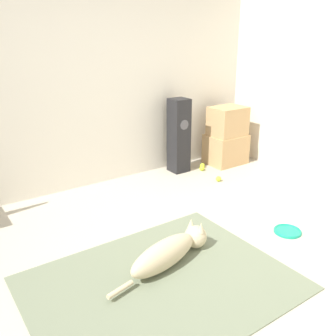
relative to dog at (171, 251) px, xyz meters
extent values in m
plane|color=#BCB29E|center=(-0.08, -0.19, -0.12)|extent=(12.00, 12.00, 0.00)
cube|color=silver|center=(-0.08, 1.91, 1.15)|extent=(8.00, 0.06, 2.55)
cube|color=slate|center=(-0.20, -0.16, -0.12)|extent=(1.86, 1.45, 0.01)
ellipsoid|color=beige|center=(-0.07, -0.02, 0.00)|extent=(0.70, 0.34, 0.23)
sphere|color=beige|center=(0.31, 0.07, -0.01)|extent=(0.19, 0.19, 0.19)
cone|color=beige|center=(0.30, 0.12, 0.09)|extent=(0.06, 0.06, 0.09)
cone|color=beige|center=(0.32, 0.02, 0.09)|extent=(0.06, 0.06, 0.09)
cylinder|color=beige|center=(-0.51, -0.12, -0.06)|extent=(0.22, 0.08, 0.04)
cylinder|color=#199E7A|center=(1.17, -0.21, -0.11)|extent=(0.25, 0.25, 0.02)
torus|color=#199E7A|center=(1.17, -0.21, -0.11)|extent=(0.25, 0.25, 0.02)
cube|color=tan|center=(2.02, 1.53, 0.08)|extent=(0.52, 0.41, 0.40)
cube|color=tan|center=(2.02, 1.52, 0.47)|extent=(0.46, 0.37, 0.39)
cube|color=black|center=(1.31, 1.65, 0.35)|extent=(0.23, 0.23, 0.95)
cylinder|color=#4C4C51|center=(1.31, 1.54, 0.52)|extent=(0.12, 0.00, 0.12)
sphere|color=#C6E033|center=(1.55, 1.47, -0.09)|extent=(0.07, 0.07, 0.07)
sphere|color=#C6E033|center=(1.63, 1.55, -0.09)|extent=(0.07, 0.07, 0.07)
sphere|color=#C6E033|center=(1.48, 1.07, -0.09)|extent=(0.07, 0.07, 0.07)
camera|label=1|loc=(-1.46, -2.05, 1.63)|focal=40.00mm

